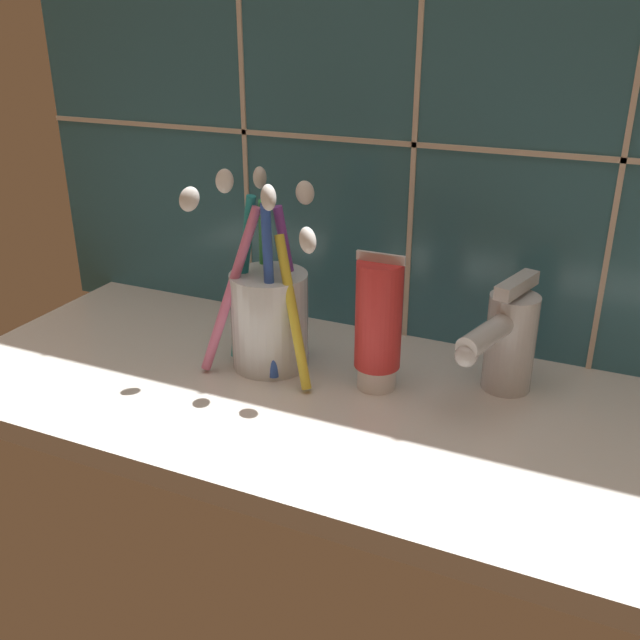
{
  "coord_description": "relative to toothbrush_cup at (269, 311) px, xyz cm",
  "views": [
    {
      "loc": [
        21.75,
        -51.02,
        33.61
      ],
      "look_at": [
        -1.83,
        1.26,
        8.48
      ],
      "focal_mm": 40.0,
      "sensor_mm": 36.0,
      "label": 1
    }
  ],
  "objects": [
    {
      "name": "sink_counter",
      "position": [
        7.95,
        -3.07,
        -6.63
      ],
      "size": [
        73.75,
        30.77,
        2.0
      ],
      "primitive_type": "cube",
      "color": "silver",
      "rests_on": "ground"
    },
    {
      "name": "tile_wall_backsplash",
      "position": [
        7.95,
        12.55,
        21.1
      ],
      "size": [
        83.75,
        1.72,
        57.44
      ],
      "color": "#336B7F",
      "rests_on": "ground"
    },
    {
      "name": "toothbrush_cup",
      "position": [
        0.0,
        0.0,
        0.0
      ],
      "size": [
        13.69,
        11.8,
        18.82
      ],
      "color": "silver",
      "rests_on": "sink_counter"
    },
    {
      "name": "sink_faucet",
      "position": [
        21.42,
        3.97,
        -0.51
      ],
      "size": [
        5.37,
        12.09,
        10.5
      ],
      "rotation": [
        0.0,
        0.0,
        -1.84
      ],
      "color": "silver",
      "rests_on": "sink_counter"
    },
    {
      "name": "toothpaste_tube",
      "position": [
        10.9,
        0.08,
        0.63
      ],
      "size": [
        4.34,
        4.13,
        12.72
      ],
      "color": "white",
      "rests_on": "sink_counter"
    }
  ]
}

